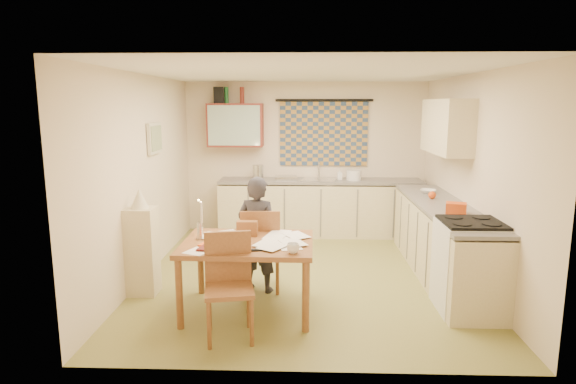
{
  "coord_description": "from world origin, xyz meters",
  "views": [
    {
      "loc": [
        -0.01,
        -5.82,
        2.13
      ],
      "look_at": [
        -0.22,
        0.2,
        1.03
      ],
      "focal_mm": 30.0,
      "sensor_mm": 36.0,
      "label": 1
    }
  ],
  "objects_px": {
    "chair_far": "(261,265)",
    "person": "(258,234)",
    "counter_back": "(320,208)",
    "counter_right": "(441,241)",
    "stove": "(469,266)",
    "shelf_stand": "(142,251)",
    "dining_table": "(248,276)"
  },
  "relations": [
    {
      "from": "dining_table",
      "to": "chair_far",
      "type": "distance_m",
      "value": 0.6
    },
    {
      "from": "stove",
      "to": "person",
      "type": "distance_m",
      "value": 2.3
    },
    {
      "from": "stove",
      "to": "person",
      "type": "relative_size",
      "value": 0.72
    },
    {
      "from": "dining_table",
      "to": "chair_far",
      "type": "height_order",
      "value": "chair_far"
    },
    {
      "from": "counter_back",
      "to": "stove",
      "type": "relative_size",
      "value": 3.43
    },
    {
      "from": "counter_back",
      "to": "stove",
      "type": "xyz_separation_m",
      "value": [
        1.45,
        -2.94,
        0.03
      ]
    },
    {
      "from": "counter_right",
      "to": "chair_far",
      "type": "relative_size",
      "value": 3.02
    },
    {
      "from": "stove",
      "to": "shelf_stand",
      "type": "bearing_deg",
      "value": 174.82
    },
    {
      "from": "counter_back",
      "to": "dining_table",
      "type": "height_order",
      "value": "counter_back"
    },
    {
      "from": "counter_back",
      "to": "shelf_stand",
      "type": "relative_size",
      "value": 3.3
    },
    {
      "from": "chair_far",
      "to": "person",
      "type": "relative_size",
      "value": 0.73
    },
    {
      "from": "counter_right",
      "to": "stove",
      "type": "relative_size",
      "value": 3.07
    },
    {
      "from": "stove",
      "to": "chair_far",
      "type": "xyz_separation_m",
      "value": [
        -2.21,
        0.49,
        -0.18
      ]
    },
    {
      "from": "counter_back",
      "to": "dining_table",
      "type": "xyz_separation_m",
      "value": [
        -0.84,
        -3.04,
        -0.07
      ]
    },
    {
      "from": "person",
      "to": "chair_far",
      "type": "bearing_deg",
      "value": -116.78
    },
    {
      "from": "chair_far",
      "to": "person",
      "type": "xyz_separation_m",
      "value": [
        -0.03,
        -0.03,
        0.37
      ]
    },
    {
      "from": "dining_table",
      "to": "person",
      "type": "relative_size",
      "value": 1.0
    },
    {
      "from": "stove",
      "to": "dining_table",
      "type": "relative_size",
      "value": 0.72
    },
    {
      "from": "counter_back",
      "to": "shelf_stand",
      "type": "bearing_deg",
      "value": -128.61
    },
    {
      "from": "counter_back",
      "to": "shelf_stand",
      "type": "height_order",
      "value": "shelf_stand"
    },
    {
      "from": "counter_back",
      "to": "shelf_stand",
      "type": "xyz_separation_m",
      "value": [
        -2.09,
        -2.61,
        0.05
      ]
    },
    {
      "from": "counter_back",
      "to": "counter_right",
      "type": "xyz_separation_m",
      "value": [
        1.45,
        -1.91,
        -0.0
      ]
    },
    {
      "from": "chair_far",
      "to": "shelf_stand",
      "type": "bearing_deg",
      "value": 3.68
    },
    {
      "from": "counter_right",
      "to": "chair_far",
      "type": "height_order",
      "value": "chair_far"
    },
    {
      "from": "dining_table",
      "to": "shelf_stand",
      "type": "bearing_deg",
      "value": 162.18
    },
    {
      "from": "counter_right",
      "to": "shelf_stand",
      "type": "bearing_deg",
      "value": -168.69
    },
    {
      "from": "counter_back",
      "to": "counter_right",
      "type": "bearing_deg",
      "value": -52.7
    },
    {
      "from": "chair_far",
      "to": "dining_table",
      "type": "bearing_deg",
      "value": 78.83
    },
    {
      "from": "stove",
      "to": "chair_far",
      "type": "height_order",
      "value": "chair_far"
    },
    {
      "from": "dining_table",
      "to": "stove",
      "type": "bearing_deg",
      "value": 3.47
    },
    {
      "from": "counter_back",
      "to": "stove",
      "type": "distance_m",
      "value": 3.28
    },
    {
      "from": "counter_right",
      "to": "stove",
      "type": "height_order",
      "value": "stove"
    }
  ]
}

